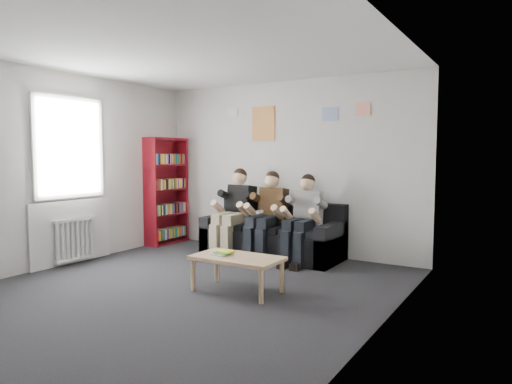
# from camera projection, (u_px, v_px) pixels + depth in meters

# --- Properties ---
(room_shell) EXTENTS (5.00, 5.00, 5.00)m
(room_shell) POSITION_uv_depth(u_px,v_px,m) (181.00, 172.00, 5.09)
(room_shell) COLOR black
(room_shell) RESTS_ON ground
(sofa) EXTENTS (2.12, 0.87, 0.82)m
(sofa) POSITION_uv_depth(u_px,v_px,m) (273.00, 237.00, 6.96)
(sofa) COLOR black
(sofa) RESTS_ON ground
(bookshelf) EXTENTS (0.28, 0.83, 1.84)m
(bookshelf) POSITION_uv_depth(u_px,v_px,m) (167.00, 191.00, 7.95)
(bookshelf) COLOR maroon
(bookshelf) RESTS_ON ground
(coffee_table) EXTENTS (1.01, 0.55, 0.40)m
(coffee_table) POSITION_uv_depth(u_px,v_px,m) (237.00, 261.00, 5.14)
(coffee_table) COLOR tan
(coffee_table) RESTS_ON ground
(game_cases) EXTENTS (0.23, 0.20, 0.05)m
(game_cases) POSITION_uv_depth(u_px,v_px,m) (223.00, 253.00, 5.21)
(game_cases) COLOR white
(game_cases) RESTS_ON coffee_table
(person_left) EXTENTS (0.42, 0.89, 1.34)m
(person_left) POSITION_uv_depth(u_px,v_px,m) (233.00, 212.00, 7.07)
(person_left) COLOR black
(person_left) RESTS_ON sofa
(person_middle) EXTENTS (0.40, 0.86, 1.30)m
(person_middle) POSITION_uv_depth(u_px,v_px,m) (266.00, 216.00, 6.76)
(person_middle) COLOR #4F371A
(person_middle) RESTS_ON sofa
(person_right) EXTENTS (0.39, 0.83, 1.27)m
(person_right) POSITION_uv_depth(u_px,v_px,m) (302.00, 219.00, 6.46)
(person_right) COLOR white
(person_right) RESTS_ON sofa
(radiator) EXTENTS (0.10, 0.64, 0.60)m
(radiator) POSITION_uv_depth(u_px,v_px,m) (75.00, 239.00, 6.47)
(radiator) COLOR white
(radiator) RESTS_ON ground
(window) EXTENTS (0.05, 1.30, 2.36)m
(window) POSITION_uv_depth(u_px,v_px,m) (70.00, 191.00, 6.45)
(window) COLOR white
(window) RESTS_ON room_shell
(poster_large) EXTENTS (0.42, 0.01, 0.55)m
(poster_large) POSITION_uv_depth(u_px,v_px,m) (263.00, 124.00, 7.36)
(poster_large) COLOR gold
(poster_large) RESTS_ON room_shell
(poster_blue) EXTENTS (0.25, 0.01, 0.20)m
(poster_blue) POSITION_uv_depth(u_px,v_px,m) (330.00, 114.00, 6.75)
(poster_blue) COLOR #3868C0
(poster_blue) RESTS_ON room_shell
(poster_pink) EXTENTS (0.22, 0.01, 0.18)m
(poster_pink) POSITION_uv_depth(u_px,v_px,m) (363.00, 109.00, 6.49)
(poster_pink) COLOR #E347AA
(poster_pink) RESTS_ON room_shell
(poster_sign) EXTENTS (0.20, 0.01, 0.14)m
(poster_sign) POSITION_uv_depth(u_px,v_px,m) (233.00, 113.00, 7.66)
(poster_sign) COLOR white
(poster_sign) RESTS_ON room_shell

